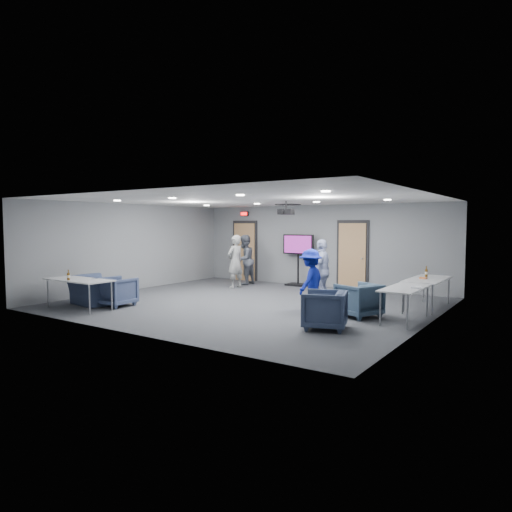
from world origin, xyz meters
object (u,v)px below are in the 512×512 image
Objects in this scene: chair_front_a at (117,292)px; bottle_front at (68,276)px; person_d at (311,281)px; projector at (286,212)px; person_a at (235,262)px; chair_front_b at (93,290)px; person_c at (322,271)px; table_right_a at (428,280)px; table_right_b at (405,290)px; person_b at (244,260)px; bottle_right at (426,273)px; tv_stand at (298,257)px; chair_right_b at (359,300)px; table_front_left at (79,281)px; chair_right_c at (324,310)px.

chair_front_a is 3.16× the size of bottle_front.
person_d is 3.43× the size of projector.
chair_front_b is at bearing -5.63° from person_a.
table_right_a is at bearing 101.86° from person_c.
person_a is at bearing 71.16° from table_right_b.
person_b is 4.33m from person_c.
bottle_right reaches higher than chair_front_a.
chair_right_b is at bearing -46.27° from tv_stand.
person_c is 0.91× the size of table_front_left.
person_b reaches higher than table_right_b.
person_d is at bearing -150.18° from chair_front_b.
projector is at bearing 55.27° from person_b.
person_d is 2.13m from table_right_b.
tv_stand is at bearing 148.79° from person_a.
chair_front_b is at bearing 120.78° from table_right_a.
person_c is (3.87, -1.93, -0.01)m from person_b.
table_right_b is (2.11, 0.27, -0.06)m from person_d.
table_right_b is at bearing -180.00° from table_right_a.
chair_front_a is 6.95m from table_right_b.
projector is at bearing -132.08° from chair_front_b.
person_c is (3.63, -1.08, -0.02)m from person_a.
projector reaches higher than person_c.
person_c is 6.03× the size of bottle_right.
chair_right_c is at bearing 49.89° from person_b.
person_b is at bearing 83.70° from table_front_left.
table_right_a is (6.06, -0.17, -0.17)m from person_a.
person_a is 2.12× the size of chair_front_a.
person_d is 1.31× the size of chair_front_b.
chair_front_b is 2.62× the size of projector.
person_c is 1.13× the size of person_d.
projector is (-2.36, 2.50, 2.02)m from chair_right_c.
person_a is 4.69m from chair_front_b.
person_d reaches higher than bottle_right.
chair_front_a is at bearing -145.38° from projector.
person_d is 5.61m from chair_front_b.
table_right_a is 0.41m from bottle_right.
projector is (2.84, -2.05, 1.55)m from person_b.
chair_right_c is 6.18m from bottle_front.
person_a is 6.69× the size of bottle_front.
chair_right_c is (1.01, -1.36, -0.36)m from person_d.
chair_front_b is 0.59× the size of table_right_a.
bottle_front is 8.86m from bottle_right.
chair_front_b is 8.48m from table_right_a.
table_front_left is 4.27× the size of projector.
person_c is 2.60m from table_right_a.
chair_right_c is 3.28× the size of bottle_front.
bottle_right is 4.75m from tv_stand.
bottle_right is (6.18, -0.66, -0.02)m from person_b.
bottle_front reaches higher than table_right_a.
person_b is 5.46m from chair_front_b.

